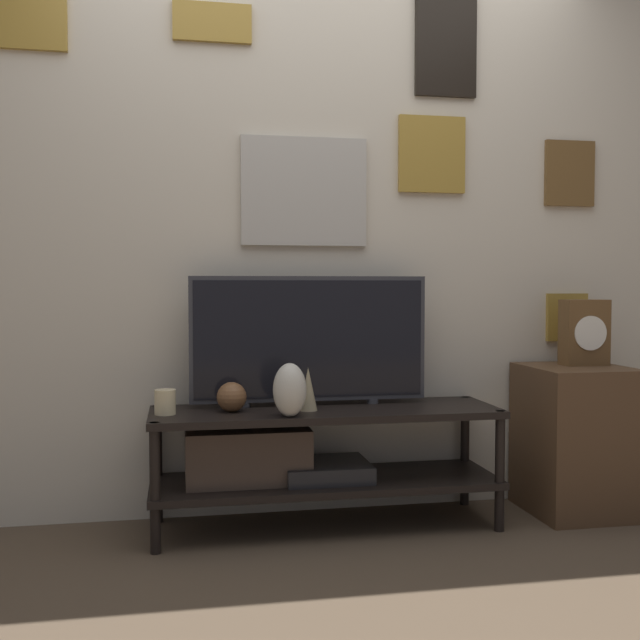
{
  "coord_description": "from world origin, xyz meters",
  "views": [
    {
      "loc": [
        -0.6,
        -2.79,
        1.02
      ],
      "look_at": [
        -0.02,
        0.26,
        0.87
      ],
      "focal_mm": 42.0,
      "sensor_mm": 36.0,
      "label": 1
    }
  ],
  "objects_px": {
    "television": "(310,339)",
    "vase_slim_bronze": "(308,389)",
    "vase_round_glass": "(232,397)",
    "vase_urn_stoneware": "(290,390)",
    "mantel_clock": "(584,332)",
    "candle_jar": "(165,402)"
  },
  "relations": [
    {
      "from": "candle_jar",
      "to": "mantel_clock",
      "type": "bearing_deg",
      "value": 1.86
    },
    {
      "from": "television",
      "to": "mantel_clock",
      "type": "distance_m",
      "value": 1.25
    },
    {
      "from": "vase_round_glass",
      "to": "vase_slim_bronze",
      "type": "bearing_deg",
      "value": -4.83
    },
    {
      "from": "vase_urn_stoneware",
      "to": "mantel_clock",
      "type": "distance_m",
      "value": 1.41
    },
    {
      "from": "candle_jar",
      "to": "vase_urn_stoneware",
      "type": "bearing_deg",
      "value": -16.55
    },
    {
      "from": "vase_round_glass",
      "to": "vase_urn_stoneware",
      "type": "xyz_separation_m",
      "value": [
        0.22,
        -0.16,
        0.04
      ]
    },
    {
      "from": "vase_slim_bronze",
      "to": "vase_urn_stoneware",
      "type": "relative_size",
      "value": 0.84
    },
    {
      "from": "television",
      "to": "vase_urn_stoneware",
      "type": "relative_size",
      "value": 4.83
    },
    {
      "from": "vase_round_glass",
      "to": "mantel_clock",
      "type": "distance_m",
      "value": 1.61
    },
    {
      "from": "vase_slim_bronze",
      "to": "mantel_clock",
      "type": "bearing_deg",
      "value": 3.23
    },
    {
      "from": "television",
      "to": "vase_urn_stoneware",
      "type": "xyz_separation_m",
      "value": [
        -0.13,
        -0.26,
        -0.18
      ]
    },
    {
      "from": "mantel_clock",
      "to": "vase_round_glass",
      "type": "bearing_deg",
      "value": -178.35
    },
    {
      "from": "vase_round_glass",
      "to": "candle_jar",
      "type": "bearing_deg",
      "value": -176.88
    },
    {
      "from": "vase_slim_bronze",
      "to": "vase_urn_stoneware",
      "type": "bearing_deg",
      "value": -126.23
    },
    {
      "from": "vase_round_glass",
      "to": "vase_urn_stoneware",
      "type": "relative_size",
      "value": 0.58
    },
    {
      "from": "candle_jar",
      "to": "vase_slim_bronze",
      "type": "bearing_deg",
      "value": -1.18
    },
    {
      "from": "vase_urn_stoneware",
      "to": "mantel_clock",
      "type": "height_order",
      "value": "mantel_clock"
    },
    {
      "from": "television",
      "to": "candle_jar",
      "type": "height_order",
      "value": "television"
    },
    {
      "from": "television",
      "to": "vase_slim_bronze",
      "type": "height_order",
      "value": "television"
    },
    {
      "from": "vase_slim_bronze",
      "to": "television",
      "type": "bearing_deg",
      "value": 77.57
    },
    {
      "from": "television",
      "to": "vase_urn_stoneware",
      "type": "distance_m",
      "value": 0.34
    },
    {
      "from": "vase_slim_bronze",
      "to": "vase_urn_stoneware",
      "type": "distance_m",
      "value": 0.16
    }
  ]
}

